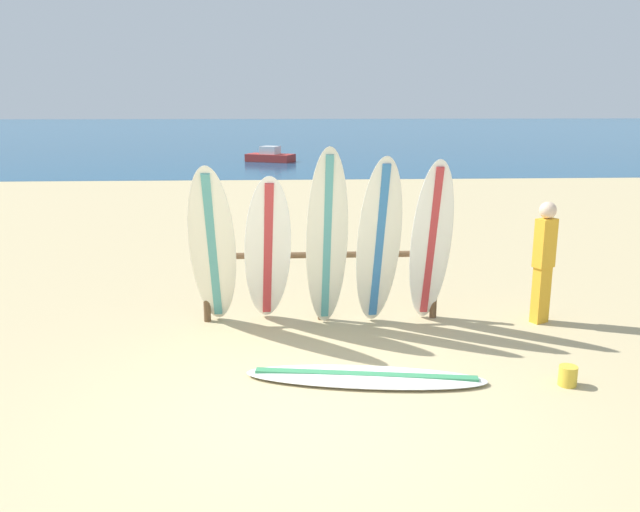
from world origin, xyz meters
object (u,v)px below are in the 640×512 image
surfboard_rack (321,270)px  surfboard_lying_on_sand (365,377)px  surfboard_leaning_center_right (431,243)px  sand_bucket (568,376)px  surfboard_leaning_center_left (327,240)px  beachgoer_standing (544,257)px  surfboard_leaning_left (268,251)px  surfboard_leaning_far_left (212,248)px  small_boat_offshore (270,156)px  surfboard_leaning_center (379,243)px

surfboard_rack → surfboard_lying_on_sand: bearing=-79.7°
surfboard_leaning_center_right → sand_bucket: 2.33m
surfboard_leaning_center_left → surfboard_lying_on_sand: (0.30, -1.54, -1.11)m
beachgoer_standing → surfboard_leaning_left: bearing=179.9°
surfboard_leaning_far_left → surfboard_leaning_left: 0.68m
surfboard_leaning_left → surfboard_lying_on_sand: surfboard_leaning_left is taller
surfboard_rack → surfboard_leaning_left: 0.79m
surfboard_leaning_left → sand_bucket: 3.69m
surfboard_leaning_center_left → surfboard_leaning_far_left: bearing=-179.8°
surfboard_leaning_center_left → beachgoer_standing: size_ratio=1.46×
sand_bucket → surfboard_lying_on_sand: bearing=173.5°
surfboard_leaning_left → beachgoer_standing: bearing=-0.1°
surfboard_rack → surfboard_leaning_far_left: size_ratio=1.45×
surfboard_leaning_center_left → surfboard_leaning_center_right: 1.31m
surfboard_rack → surfboard_leaning_left: bearing=-159.5°
surfboard_leaning_left → small_boat_offshore: surfboard_leaning_left is taller
surfboard_leaning_far_left → surfboard_leaning_center_left: size_ratio=0.92×
surfboard_leaning_center_left → surfboard_leaning_left: bearing=170.1°
surfboard_leaning_left → small_boat_offshore: 22.76m
beachgoer_standing → sand_bucket: size_ratio=7.70×
surfboard_lying_on_sand → beachgoer_standing: (2.46, 1.66, 0.83)m
beachgoer_standing → sand_bucket: bearing=-103.2°
small_boat_offshore → surfboard_lying_on_sand: bearing=-86.5°
surfboard_leaning_center → surfboard_leaning_far_left: bearing=-178.8°
surfboard_rack → small_boat_offshore: 22.53m
surfboard_leaning_center_left → surfboard_leaning_center: bearing=3.4°
surfboard_lying_on_sand → small_boat_offshore: 24.45m
surfboard_leaning_center_left → surfboard_leaning_center_right: (1.30, 0.09, -0.08)m
surfboard_lying_on_sand → beachgoer_standing: beachgoer_standing is taller
surfboard_leaning_far_left → surfboard_rack: bearing=16.0°
surfboard_rack → small_boat_offshore: (-1.16, 22.49, -0.41)m
surfboard_leaning_center_right → surfboard_lying_on_sand: 2.17m
surfboard_leaning_far_left → small_boat_offshore: (0.17, 22.87, -0.80)m
surfboard_rack → surfboard_lying_on_sand: 2.05m
surfboard_leaning_far_left → sand_bucket: bearing=-25.5°
surfboard_leaning_center → sand_bucket: bearing=-47.1°
surfboard_lying_on_sand → small_boat_offshore: (-1.51, 24.41, 0.22)m
surfboard_leaning_center → surfboard_lying_on_sand: (-0.34, -1.58, -1.06)m
surfboard_leaning_center_right → small_boat_offshore: (-2.51, 22.78, -0.82)m
small_boat_offshore → sand_bucket: bearing=-81.9°
surfboard_leaning_left → surfboard_leaning_center: 1.37m
surfboard_leaning_far_left → surfboard_leaning_center_left: 1.39m
surfboard_leaning_left → surfboard_leaning_center_right: (2.02, -0.04, 0.09)m
surfboard_leaning_far_left → beachgoer_standing: bearing=1.7°
surfboard_leaning_center → beachgoer_standing: surfboard_leaning_center is taller
surfboard_leaning_far_left → small_boat_offshore: size_ratio=0.88×
surfboard_leaning_left → small_boat_offshore: bearing=91.2°
surfboard_leaning_center_right → beachgoer_standing: bearing=1.3°
beachgoer_standing → sand_bucket: beachgoer_standing is taller
surfboard_leaning_far_left → surfboard_leaning_center_right: bearing=1.9°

